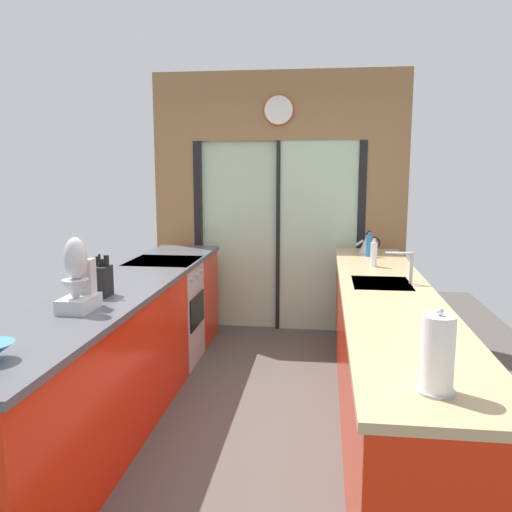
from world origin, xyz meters
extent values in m
cube|color=#4C4742|center=(0.00, 0.60, -0.01)|extent=(5.04, 7.60, 0.02)
cube|color=olive|center=(0.00, 2.40, 2.35)|extent=(2.64, 0.08, 0.70)
cube|color=#B2D1AD|center=(-0.42, 2.42, 1.00)|extent=(0.80, 0.02, 2.00)
cube|color=#B2D1AD|center=(0.42, 2.38, 1.00)|extent=(0.80, 0.02, 2.00)
cube|color=black|center=(-0.86, 2.40, 1.00)|extent=(0.08, 0.10, 2.00)
cube|color=black|center=(0.86, 2.40, 1.00)|extent=(0.08, 0.10, 2.00)
cube|color=black|center=(0.00, 2.40, 1.00)|extent=(0.04, 0.10, 2.00)
cube|color=olive|center=(-1.11, 2.40, 1.00)|extent=(0.42, 0.08, 2.00)
cube|color=olive|center=(1.11, 2.40, 1.00)|extent=(0.42, 0.08, 2.00)
cylinder|color=white|center=(0.00, 2.34, 2.30)|extent=(0.28, 0.03, 0.28)
torus|color=#DB4C23|center=(0.00, 2.34, 2.30)|extent=(0.30, 0.02, 0.30)
cube|color=red|center=(-0.91, -0.33, 0.44)|extent=(0.58, 2.55, 0.88)
cube|color=red|center=(-0.91, 1.88, 0.44)|extent=(0.58, 0.65, 0.88)
cube|color=#4C4C51|center=(-0.91, 0.30, 0.90)|extent=(0.62, 3.80, 0.04)
cube|color=red|center=(0.91, 0.30, 0.44)|extent=(0.58, 3.80, 0.88)
cube|color=tan|center=(0.91, 0.30, 0.90)|extent=(0.62, 3.80, 0.04)
cube|color=#B7BABC|center=(0.89, 0.55, 0.90)|extent=(0.40, 0.48, 0.05)
cylinder|color=#B7BABC|center=(1.09, 0.55, 1.03)|extent=(0.02, 0.02, 0.22)
cylinder|color=#B7BABC|center=(1.00, 0.55, 1.13)|extent=(0.18, 0.02, 0.02)
cube|color=#B7BABC|center=(-0.91, 1.25, 0.44)|extent=(0.58, 0.60, 0.88)
cube|color=black|center=(-0.61, 1.25, 0.48)|extent=(0.01, 0.48, 0.28)
cube|color=black|center=(-0.91, 1.25, 0.91)|extent=(0.58, 0.60, 0.03)
cylinder|color=#B7BABC|center=(-0.61, 1.07, 0.80)|extent=(0.02, 0.04, 0.04)
cylinder|color=#B7BABC|center=(-0.61, 1.25, 0.80)|extent=(0.02, 0.04, 0.04)
cylinder|color=#B7BABC|center=(-0.61, 1.43, 0.80)|extent=(0.02, 0.04, 0.04)
cube|color=black|center=(-0.89, -0.08, 1.02)|extent=(0.08, 0.14, 0.19)
cylinder|color=black|center=(-0.93, -0.08, 1.14)|extent=(0.02, 0.02, 0.07)
cylinder|color=black|center=(-0.91, -0.08, 1.14)|extent=(0.02, 0.02, 0.09)
cylinder|color=black|center=(-0.89, -0.08, 1.13)|extent=(0.02, 0.02, 0.06)
cylinder|color=black|center=(-0.87, -0.08, 1.14)|extent=(0.02, 0.02, 0.08)
cylinder|color=black|center=(-0.85, -0.08, 1.14)|extent=(0.02, 0.02, 0.08)
cube|color=#B7BABC|center=(-0.89, -0.42, 0.96)|extent=(0.17, 0.26, 0.08)
cube|color=#B7BABC|center=(-0.89, -0.32, 1.10)|extent=(0.10, 0.08, 0.20)
ellipsoid|color=#B7BABC|center=(-0.89, -0.43, 1.22)|extent=(0.13, 0.12, 0.24)
cone|color=#B7BABC|center=(-0.89, -0.45, 1.04)|extent=(0.15, 0.15, 0.13)
cone|color=#B7BABC|center=(0.89, 1.94, 1.01)|extent=(0.15, 0.15, 0.17)
sphere|color=black|center=(0.89, 1.94, 1.10)|extent=(0.03, 0.03, 0.03)
cylinder|color=#B7BABC|center=(0.82, 1.94, 1.01)|extent=(0.08, 0.02, 0.07)
torus|color=black|center=(0.96, 1.94, 1.01)|extent=(0.11, 0.01, 0.11)
cylinder|color=silver|center=(0.89, 1.19, 1.02)|extent=(0.06, 0.06, 0.20)
cylinder|color=silver|center=(0.89, 1.19, 1.14)|extent=(0.02, 0.02, 0.04)
cylinder|color=black|center=(0.89, 1.19, 1.16)|extent=(0.03, 0.03, 0.01)
cylinder|color=#286BB7|center=(0.89, 1.70, 1.01)|extent=(0.05, 0.05, 0.19)
cylinder|color=#286BB7|center=(0.89, 1.70, 1.13)|extent=(0.02, 0.02, 0.04)
cylinder|color=black|center=(0.89, 1.70, 1.15)|extent=(0.03, 0.03, 0.01)
cylinder|color=#B7BABC|center=(0.89, -1.33, 0.93)|extent=(0.14, 0.14, 0.01)
cylinder|color=white|center=(0.89, -1.33, 1.07)|extent=(0.12, 0.12, 0.27)
sphere|color=#B7BABC|center=(0.89, -1.33, 1.22)|extent=(0.03, 0.03, 0.03)
camera|label=1|loc=(0.48, -3.21, 1.72)|focal=37.48mm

